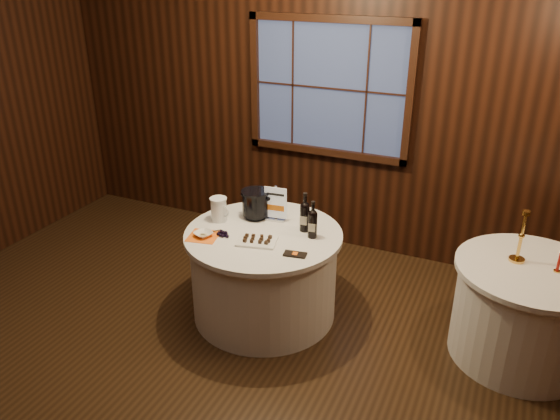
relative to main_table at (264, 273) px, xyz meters
The scene contains 16 objects.
ground 1.07m from the main_table, 90.00° to the right, with size 6.00×6.00×0.00m, color black.
back_wall 1.88m from the main_table, 90.00° to the left, with size 6.00×0.10×3.00m.
main_table is the anchor object (origin of this frame).
side_table 2.02m from the main_table, ahead, with size 1.08×1.08×0.77m.
sign_stand 0.55m from the main_table, 91.32° to the left, with size 0.19×0.11×0.31m.
port_bottle_left 0.62m from the main_table, 30.52° to the left, with size 0.08×0.08×0.33m.
port_bottle_right 0.65m from the main_table, 13.01° to the left, with size 0.07×0.08×0.31m.
ice_bucket 0.59m from the main_table, 128.78° to the left, with size 0.24×0.24×0.24m.
chocolate_plate 0.44m from the main_table, 80.73° to the right, with size 0.34×0.27×0.04m.
chocolate_box 0.59m from the main_table, 32.12° to the right, with size 0.17×0.08×0.01m, color black.
grape_bunch 0.51m from the main_table, 146.29° to the right, with size 0.18×0.10×0.04m.
glass_pitcher 0.66m from the main_table, behind, with size 0.19×0.14×0.20m.
orange_napkin 0.62m from the main_table, 147.25° to the right, with size 0.23×0.23×0.00m, color orange.
cracker_bowl 0.63m from the main_table, 147.25° to the right, with size 0.14×0.14×0.03m, color white.
brass_candlestick 1.99m from the main_table, 10.74° to the left, with size 0.11×0.11×0.40m.
red_candle 2.22m from the main_table, ahead, with size 0.05×0.05×0.17m.
Camera 1 is at (1.74, -2.51, 2.77)m, focal length 35.00 mm.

